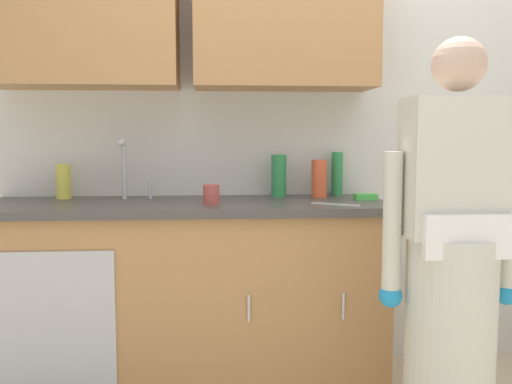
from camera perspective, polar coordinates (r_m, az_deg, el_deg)
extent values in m
cube|color=silver|center=(3.10, 3.39, 7.38)|extent=(4.80, 0.10, 2.70)
cube|color=#B27F4C|center=(2.98, -17.21, 16.91)|extent=(0.91, 0.34, 0.70)
cube|color=#B27F4C|center=(2.94, 2.94, 17.33)|extent=(0.91, 0.34, 0.70)
cube|color=#B27F4C|center=(2.84, -7.00, -10.87)|extent=(1.90, 0.60, 0.90)
cube|color=#B7BABF|center=(2.66, -20.68, -13.34)|extent=(0.60, 0.01, 0.72)
cylinder|color=silver|center=(2.53, -0.74, -11.82)|extent=(0.01, 0.01, 0.12)
cylinder|color=silver|center=(2.59, 8.92, -11.46)|extent=(0.01, 0.01, 0.12)
cube|color=#474442|center=(2.74, -7.12, -1.41)|extent=(1.96, 0.66, 0.04)
cube|color=#B7BABF|center=(2.77, -12.92, -1.54)|extent=(0.50, 0.36, 0.03)
cylinder|color=#B7BABF|center=(2.91, -13.34, 2.24)|extent=(0.02, 0.02, 0.30)
sphere|color=#B7BABF|center=(2.85, -13.59, 4.98)|extent=(0.04, 0.04, 0.04)
cylinder|color=#B7BABF|center=(2.90, -10.76, 0.30)|extent=(0.02, 0.02, 0.10)
cylinder|color=beige|center=(2.35, 19.15, -14.94)|extent=(0.34, 0.34, 0.88)
cube|color=beige|center=(2.21, 19.73, 2.35)|extent=(0.38, 0.22, 0.52)
sphere|color=#C8A38C|center=(2.22, 20.05, 12.18)|extent=(0.20, 0.20, 0.20)
cube|color=white|center=(2.13, 20.83, -4.31)|extent=(0.32, 0.04, 0.16)
cylinder|color=beige|center=(2.17, 13.75, -3.26)|extent=(0.07, 0.07, 0.55)
sphere|color=#1E8CCC|center=(2.22, 13.59, -10.27)|extent=(0.09, 0.09, 0.09)
cylinder|color=beige|center=(2.35, 24.49, -2.92)|extent=(0.07, 0.07, 0.55)
sphere|color=#1E8CCC|center=(2.40, 24.22, -9.42)|extent=(0.09, 0.09, 0.09)
cylinder|color=#E05933|center=(2.94, 6.46, 1.38)|extent=(0.08, 0.08, 0.20)
cylinder|color=#2D8C4C|center=(2.94, 2.35, 1.66)|extent=(0.08, 0.08, 0.22)
cylinder|color=#2D8C4C|center=(3.04, 8.29, 1.85)|extent=(0.06, 0.06, 0.23)
cylinder|color=#D8D14C|center=(3.01, -19.10, 1.02)|extent=(0.07, 0.07, 0.18)
cylinder|color=#B24C47|center=(2.61, -4.60, -0.27)|extent=(0.08, 0.08, 0.09)
cube|color=silver|center=(2.62, 8.14, -1.25)|extent=(0.21, 0.16, 0.01)
cube|color=#4CBF4C|center=(2.86, 11.15, -0.49)|extent=(0.11, 0.07, 0.03)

